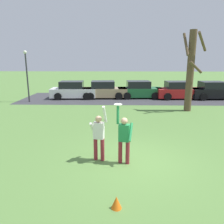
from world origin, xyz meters
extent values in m
plane|color=#567F3D|center=(0.00, 0.00, 0.00)|extent=(120.00, 120.00, 0.00)
cylinder|color=maroon|center=(-0.23, -0.19, 0.41)|extent=(0.14, 0.14, 0.82)
cylinder|color=maroon|center=(-0.48, -0.12, 0.41)|extent=(0.14, 0.14, 0.82)
cube|color=#238447|center=(-0.35, -0.15, 1.12)|extent=(0.40, 0.30, 0.60)
sphere|color=tan|center=(-0.35, -0.15, 1.53)|extent=(0.23, 0.23, 0.23)
cylinder|color=#238447|center=(-0.13, -0.21, 1.17)|extent=(0.19, 0.48, 0.58)
cylinder|color=#238447|center=(-0.57, -0.10, 1.75)|extent=(0.09, 0.09, 0.66)
cylinder|color=maroon|center=(-1.36, 0.11, 0.41)|extent=(0.14, 0.14, 0.82)
cylinder|color=maroon|center=(-1.11, 0.04, 0.41)|extent=(0.14, 0.14, 0.82)
cube|color=silver|center=(-1.24, 0.08, 1.12)|extent=(0.40, 0.30, 0.60)
sphere|color=tan|center=(-1.24, 0.08, 1.53)|extent=(0.23, 0.23, 0.23)
cylinder|color=silver|center=(-1.46, 0.13, 1.17)|extent=(0.19, 0.48, 0.58)
cylinder|color=silver|center=(-1.02, 0.02, 1.72)|extent=(0.16, 0.35, 0.64)
cylinder|color=white|center=(-0.57, -0.10, 2.09)|extent=(0.27, 0.27, 0.02)
cube|color=white|center=(-4.69, 12.92, 0.55)|extent=(4.19, 2.02, 0.80)
cube|color=black|center=(-4.84, 12.91, 1.27)|extent=(2.19, 1.75, 0.64)
cylinder|color=black|center=(-3.47, 13.90, 0.33)|extent=(0.67, 0.26, 0.66)
cylinder|color=black|center=(-3.37, 12.08, 0.33)|extent=(0.67, 0.26, 0.66)
cylinder|color=black|center=(-6.01, 13.76, 0.33)|extent=(0.67, 0.26, 0.66)
cylinder|color=black|center=(-5.91, 11.94, 0.33)|extent=(0.67, 0.26, 0.66)
cube|color=tan|center=(-1.81, 13.17, 0.55)|extent=(4.19, 2.02, 0.80)
cube|color=black|center=(-1.96, 13.16, 1.27)|extent=(2.19, 1.75, 0.64)
cylinder|color=black|center=(-0.59, 14.15, 0.33)|extent=(0.67, 0.26, 0.66)
cylinder|color=black|center=(-0.49, 12.33, 0.33)|extent=(0.67, 0.26, 0.66)
cylinder|color=black|center=(-3.13, 14.01, 0.33)|extent=(0.67, 0.26, 0.66)
cylinder|color=black|center=(-3.03, 12.19, 0.33)|extent=(0.67, 0.26, 0.66)
cube|color=#1E6633|center=(1.49, 13.35, 0.55)|extent=(4.19, 2.02, 0.80)
cube|color=black|center=(1.34, 13.35, 1.27)|extent=(2.19, 1.75, 0.64)
cylinder|color=black|center=(2.71, 14.33, 0.33)|extent=(0.67, 0.26, 0.66)
cylinder|color=black|center=(2.81, 12.51, 0.33)|extent=(0.67, 0.26, 0.66)
cylinder|color=black|center=(0.17, 14.19, 0.33)|extent=(0.67, 0.26, 0.66)
cylinder|color=black|center=(0.27, 12.37, 0.33)|extent=(0.67, 0.26, 0.66)
cube|color=red|center=(5.06, 13.06, 0.55)|extent=(4.19, 2.02, 0.80)
cube|color=black|center=(4.91, 13.05, 1.27)|extent=(2.19, 1.75, 0.64)
cylinder|color=black|center=(6.28, 14.04, 0.33)|extent=(0.67, 0.26, 0.66)
cylinder|color=black|center=(6.37, 12.22, 0.33)|extent=(0.67, 0.26, 0.66)
cylinder|color=black|center=(3.74, 13.90, 0.33)|extent=(0.67, 0.26, 0.66)
cylinder|color=black|center=(3.84, 12.08, 0.33)|extent=(0.67, 0.26, 0.66)
cube|color=black|center=(8.18, 13.00, 0.55)|extent=(4.19, 2.02, 0.80)
cube|color=black|center=(8.03, 13.00, 1.27)|extent=(2.19, 1.75, 0.64)
cylinder|color=black|center=(9.40, 13.98, 0.33)|extent=(0.67, 0.26, 0.66)
cylinder|color=black|center=(6.86, 13.84, 0.33)|extent=(0.67, 0.26, 0.66)
cylinder|color=black|center=(6.96, 12.02, 0.33)|extent=(0.67, 0.26, 0.66)
cube|color=#38383D|center=(1.70, 13.07, 0.00)|extent=(22.06, 6.40, 0.01)
cylinder|color=brown|center=(4.36, 8.10, 2.73)|extent=(0.48, 0.48, 5.45)
cylinder|color=brown|center=(3.91, 8.05, 4.52)|extent=(0.28, 1.05, 1.53)
cylinder|color=brown|center=(4.55, 7.64, 3.05)|extent=(1.06, 0.57, 0.85)
cylinder|color=brown|center=(4.83, 7.68, 4.66)|extent=(1.03, 1.15, 1.20)
cylinder|color=#2D2D33|center=(-8.15, 11.07, 2.00)|extent=(0.12, 0.12, 4.00)
sphere|color=silver|center=(-8.15, 11.07, 4.12)|extent=(0.28, 0.28, 0.28)
cone|color=orange|center=(-0.59, -2.57, 0.16)|extent=(0.26, 0.26, 0.32)
camera|label=1|loc=(-0.57, -7.26, 3.55)|focal=35.29mm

